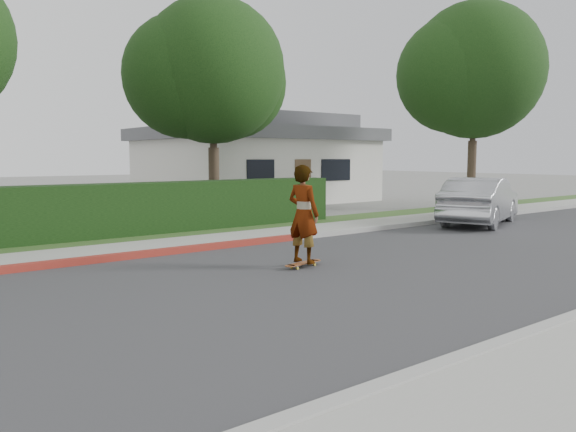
# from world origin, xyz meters

# --- Properties ---
(ground) EXTENTS (120.00, 120.00, 0.00)m
(ground) POSITION_xyz_m (0.00, 0.00, 0.00)
(ground) COLOR slate
(ground) RESTS_ON ground
(road) EXTENTS (60.00, 8.00, 0.01)m
(road) POSITION_xyz_m (0.00, 0.00, 0.01)
(road) COLOR #2D2D30
(road) RESTS_ON ground
(curb_far) EXTENTS (60.00, 0.20, 0.15)m
(curb_far) POSITION_xyz_m (0.00, 4.10, 0.07)
(curb_far) COLOR #9E9E99
(curb_far) RESTS_ON ground
(curb_red_section) EXTENTS (12.00, 0.21, 0.15)m
(curb_red_section) POSITION_xyz_m (-5.00, 4.10, 0.08)
(curb_red_section) COLOR maroon
(curb_red_section) RESTS_ON ground
(sidewalk_far) EXTENTS (60.00, 1.60, 0.12)m
(sidewalk_far) POSITION_xyz_m (0.00, 5.00, 0.06)
(sidewalk_far) COLOR gray
(sidewalk_far) RESTS_ON ground
(planting_strip) EXTENTS (60.00, 1.60, 0.10)m
(planting_strip) POSITION_xyz_m (0.00, 6.60, 0.05)
(planting_strip) COLOR #2D4C1E
(planting_strip) RESTS_ON ground
(hedge) EXTENTS (15.00, 1.00, 1.50)m
(hedge) POSITION_xyz_m (-3.00, 7.20, 0.75)
(hedge) COLOR black
(hedge) RESTS_ON ground
(tree_center) EXTENTS (5.66, 4.84, 7.44)m
(tree_center) POSITION_xyz_m (1.49, 9.19, 4.90)
(tree_center) COLOR #33261C
(tree_center) RESTS_ON ground
(tree_right) EXTENTS (6.32, 5.60, 8.56)m
(tree_right) POSITION_xyz_m (12.49, 6.69, 5.63)
(tree_right) COLOR #33261C
(tree_right) RESTS_ON ground
(house) EXTENTS (10.60, 8.60, 4.30)m
(house) POSITION_xyz_m (8.00, 16.00, 2.10)
(house) COLOR beige
(house) RESTS_ON ground
(skateboard) EXTENTS (1.02, 0.38, 0.09)m
(skateboard) POSITION_xyz_m (-1.08, 1.09, 0.09)
(skateboard) COLOR gold
(skateboard) RESTS_ON ground
(skateboarder) EXTENTS (0.61, 0.80, 1.96)m
(skateboarder) POSITION_xyz_m (-1.08, 1.09, 1.08)
(skateboarder) COLOR white
(skateboarder) RESTS_ON skateboard
(car_silver) EXTENTS (4.96, 3.22, 1.54)m
(car_silver) POSITION_xyz_m (8.09, 3.15, 0.77)
(car_silver) COLOR #B7B9BF
(car_silver) RESTS_ON ground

